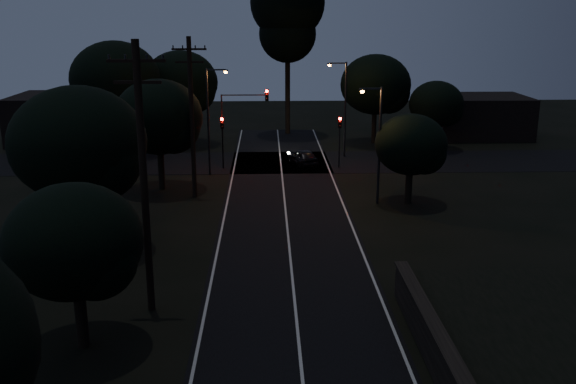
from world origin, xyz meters
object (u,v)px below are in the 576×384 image
utility_pole_mid (143,176)px  streetlight_c (377,137)px  car (303,157)px  signal_mast (244,114)px  signal_right (340,132)px  signal_left (222,133)px  streetlight_b (343,103)px  streetlight_a (210,114)px  tall_pine (288,13)px  utility_pole_far (192,115)px

utility_pole_mid → streetlight_c: size_ratio=1.47×
car → signal_mast: bearing=-4.9°
signal_right → car: signal_right is taller
signal_left → streetlight_b: size_ratio=0.51×
streetlight_a → car: bearing=23.9°
signal_mast → car: 6.11m
utility_pole_mid → signal_mast: size_ratio=1.76×
streetlight_a → streetlight_c: streetlight_a is taller
tall_pine → streetlight_b: size_ratio=2.06×
signal_left → streetlight_c: (10.43, -9.99, 1.51)m
signal_right → utility_pole_mid: bearing=-113.0°
signal_right → streetlight_a: 10.26m
streetlight_c → car: size_ratio=2.01×
utility_pole_mid → tall_pine: bearing=80.1°
streetlight_a → utility_pole_far: bearing=-96.6°
signal_mast → streetlight_a: streetlight_a is taller
streetlight_b → signal_left: bearing=-158.0°
utility_pole_mid → signal_left: (1.40, 24.99, -2.90)m
streetlight_b → car: 6.04m
streetlight_a → car: 8.74m
utility_pole_far → streetlight_c: (11.83, -2.00, -1.13)m
utility_pole_far → signal_right: size_ratio=2.56×
signal_right → signal_mast: bearing=180.0°
streetlight_b → streetlight_c: streetlight_b is taller
utility_pole_far → car: utility_pole_far is taller
tall_pine → signal_left: bearing=-110.5°
utility_pole_far → streetlight_b: size_ratio=1.31×
signal_left → streetlight_c: 14.52m
utility_pole_mid → car: (7.80, 26.15, -5.10)m
utility_pole_mid → tall_pine: 41.07m
tall_pine → streetlight_a: tall_pine is taller
signal_left → streetlight_a: (-0.71, -1.99, 1.80)m
utility_pole_far → utility_pole_mid: bearing=-90.0°
signal_mast → streetlight_b: streetlight_b is taller
signal_right → streetlight_b: 4.45m
streetlight_b → streetlight_c: 14.01m
tall_pine → streetlight_b: bearing=-68.6°
signal_left → signal_mast: (1.69, 0.00, 1.50)m
signal_left → signal_mast: size_ratio=0.66×
tall_pine → car: 17.87m
utility_pole_mid → utility_pole_far: utility_pole_mid is taller
utility_pole_mid → signal_left: 25.19m
utility_pole_mid → signal_right: size_ratio=2.68×
car → utility_pole_far: bearing=30.9°
utility_pole_mid → streetlight_a: size_ratio=1.38×
utility_pole_mid → signal_right: utility_pole_mid is taller
signal_left → signal_right: same height
tall_pine → streetlight_c: bearing=-79.1°
signal_right → streetlight_b: bearing=80.0°
utility_pole_mid → streetlight_b: 31.15m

